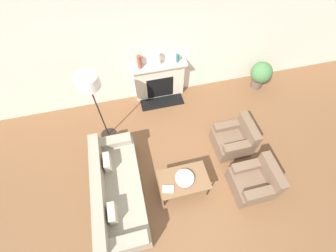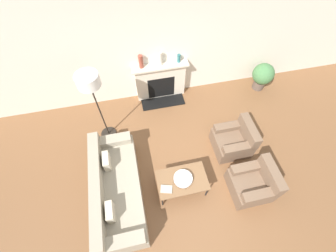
% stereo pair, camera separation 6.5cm
% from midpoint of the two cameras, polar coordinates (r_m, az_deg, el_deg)
% --- Properties ---
extents(ground_plane, '(18.00, 18.00, 0.00)m').
position_cam_midpoint_polar(ground_plane, '(4.86, 6.96, -16.14)').
color(ground_plane, brown).
extents(wall_back, '(18.00, 0.06, 2.90)m').
position_cam_midpoint_polar(wall_back, '(5.39, -0.72, 19.76)').
color(wall_back, silver).
rests_on(wall_back, ground_plane).
extents(fireplace, '(1.37, 0.59, 1.04)m').
position_cam_midpoint_polar(fireplace, '(5.87, -1.58, 11.25)').
color(fireplace, beige).
rests_on(fireplace, ground_plane).
extents(couch, '(0.86, 2.17, 0.79)m').
position_cam_midpoint_polar(couch, '(4.62, -12.72, -15.43)').
color(couch, '#9E937F').
rests_on(couch, ground_plane).
extents(armchair_near, '(0.78, 0.74, 0.76)m').
position_cam_midpoint_polar(armchair_near, '(4.90, 21.27, -13.40)').
color(armchair_near, brown).
rests_on(armchair_near, ground_plane).
extents(armchair_far, '(0.78, 0.74, 0.76)m').
position_cam_midpoint_polar(armchair_far, '(5.24, 16.81, -3.55)').
color(armchair_far, brown).
rests_on(armchair_far, ground_plane).
extents(coffee_table, '(0.98, 0.60, 0.43)m').
position_cam_midpoint_polar(coffee_table, '(4.50, 4.04, -13.62)').
color(coffee_table, brown).
rests_on(coffee_table, ground_plane).
extents(bowl, '(0.36, 0.36, 0.08)m').
position_cam_midpoint_polar(bowl, '(4.42, 4.26, -13.21)').
color(bowl, silver).
rests_on(bowl, coffee_table).
extents(book, '(0.25, 0.21, 0.02)m').
position_cam_midpoint_polar(book, '(4.38, 0.02, -15.75)').
color(book, '#B2A893').
rests_on(book, coffee_table).
extents(floor_lamp, '(0.43, 0.43, 1.88)m').
position_cam_midpoint_polar(floor_lamp, '(4.42, -18.75, 9.42)').
color(floor_lamp, black).
rests_on(floor_lamp, ground_plane).
extents(mantel_vase_left, '(0.10, 0.10, 0.33)m').
position_cam_midpoint_polar(mantel_vase_left, '(5.37, -6.56, 15.94)').
color(mantel_vase_left, brown).
rests_on(mantel_vase_left, fireplace).
extents(mantel_vase_center_left, '(0.09, 0.09, 0.34)m').
position_cam_midpoint_polar(mantel_vase_center_left, '(5.42, -1.58, 16.72)').
color(mantel_vase_center_left, beige).
rests_on(mantel_vase_center_left, fireplace).
extents(mantel_vase_center_right, '(0.08, 0.08, 0.21)m').
position_cam_midpoint_polar(mantel_vase_center_right, '(5.54, 3.12, 16.79)').
color(mantel_vase_center_right, '#28666B').
rests_on(mantel_vase_center_right, fireplace).
extents(potted_plant, '(0.56, 0.56, 0.78)m').
position_cam_midpoint_polar(potted_plant, '(6.62, 23.20, 11.78)').
color(potted_plant, brown).
rests_on(potted_plant, ground_plane).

